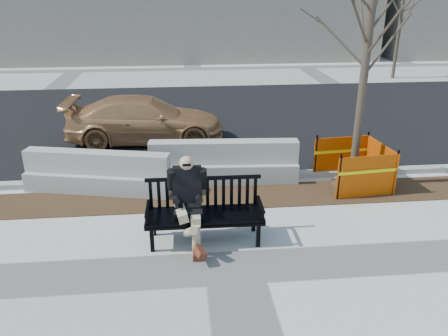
% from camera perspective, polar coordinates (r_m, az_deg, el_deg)
% --- Properties ---
extents(ground, '(120.00, 120.00, 0.00)m').
position_cam_1_polar(ground, '(7.51, 1.21, -12.35)').
color(ground, beige).
rests_on(ground, ground).
extents(mulch_strip, '(40.00, 1.20, 0.02)m').
position_cam_1_polar(mulch_strip, '(9.75, -0.60, -3.69)').
color(mulch_strip, '#47301C').
rests_on(mulch_strip, ground).
extents(asphalt_street, '(60.00, 10.40, 0.01)m').
position_cam_1_polar(asphalt_street, '(15.56, -2.65, 6.25)').
color(asphalt_street, black).
rests_on(asphalt_street, ground).
extents(curb, '(60.00, 0.25, 0.12)m').
position_cam_1_polar(curb, '(10.59, -1.06, -1.20)').
color(curb, '#9E9B93').
rests_on(curb, ground).
extents(bench, '(2.10, 0.78, 1.12)m').
position_cam_1_polar(bench, '(8.21, -2.39, -9.07)').
color(bench, black).
rests_on(bench, ground).
extents(seated_man, '(0.67, 1.11, 1.54)m').
position_cam_1_polar(seated_man, '(8.26, -4.42, -8.94)').
color(seated_man, black).
rests_on(seated_man, ground).
extents(tree_fence, '(2.25, 2.25, 5.14)m').
position_cam_1_polar(tree_fence, '(10.75, 15.70, -2.06)').
color(tree_fence, '#E34B01').
rests_on(tree_fence, ground).
extents(sedan, '(4.51, 1.96, 1.29)m').
position_cam_1_polar(sedan, '(13.45, -9.67, 3.38)').
color(sedan, '#B37C4A').
rests_on(sedan, ground).
extents(jersey_barrier_left, '(3.27, 1.35, 0.92)m').
position_cam_1_polar(jersey_barrier_left, '(10.45, -15.33, -2.72)').
color(jersey_barrier_left, '#A5A29A').
rests_on(jersey_barrier_left, ground).
extents(jersey_barrier_right, '(3.43, 0.89, 0.97)m').
position_cam_1_polar(jersey_barrier_right, '(10.60, -0.04, -1.53)').
color(jersey_barrier_right, '#A8A69E').
rests_on(jersey_barrier_right, ground).
extents(far_tree_right, '(2.17, 2.17, 4.83)m').
position_cam_1_polar(far_tree_right, '(24.02, 20.40, 10.57)').
color(far_tree_right, '#4A3C2F').
rests_on(far_tree_right, ground).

